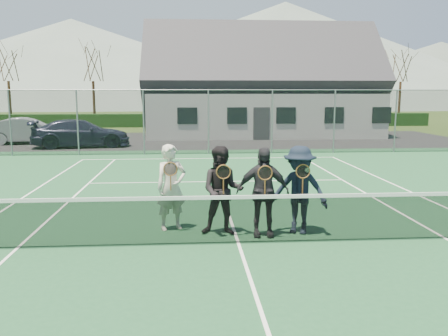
# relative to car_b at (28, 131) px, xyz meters

# --- Properties ---
(ground) EXTENTS (220.00, 220.00, 0.00)m
(ground) POSITION_rel_car_b_xyz_m (10.01, 1.12, -0.74)
(ground) COLOR #2F4418
(ground) RESTS_ON ground
(court_surface) EXTENTS (30.00, 30.00, 0.02)m
(court_surface) POSITION_rel_car_b_xyz_m (10.01, -18.88, -0.73)
(court_surface) COLOR #1C4C2B
(court_surface) RESTS_ON ground
(tarmac_carpark) EXTENTS (40.00, 12.00, 0.01)m
(tarmac_carpark) POSITION_rel_car_b_xyz_m (6.01, 1.12, -0.73)
(tarmac_carpark) COLOR black
(tarmac_carpark) RESTS_ON ground
(hedge_row) EXTENTS (40.00, 1.20, 1.10)m
(hedge_row) POSITION_rel_car_b_xyz_m (10.01, 13.12, -0.19)
(hedge_row) COLOR black
(hedge_row) RESTS_ON ground
(hill_west) EXTENTS (110.00, 110.00, 18.00)m
(hill_west) POSITION_rel_car_b_xyz_m (-14.99, 76.12, 8.26)
(hill_west) COLOR slate
(hill_west) RESTS_ON ground
(hill_centre) EXTENTS (120.00, 120.00, 22.00)m
(hill_centre) POSITION_rel_car_b_xyz_m (30.01, 76.12, 10.26)
(hill_centre) COLOR slate
(hill_centre) RESTS_ON ground
(hill_east) EXTENTS (90.00, 90.00, 14.00)m
(hill_east) POSITION_rel_car_b_xyz_m (65.01, 76.12, 6.26)
(hill_east) COLOR #506055
(hill_east) RESTS_ON ground
(car_b) EXTENTS (4.66, 2.26, 1.47)m
(car_b) POSITION_rel_car_b_xyz_m (0.00, 0.00, 0.00)
(car_b) COLOR #97999F
(car_b) RESTS_ON ground
(car_c) EXTENTS (5.33, 2.85, 1.47)m
(car_c) POSITION_rel_car_b_xyz_m (3.37, -1.96, -0.00)
(car_c) COLOR black
(car_c) RESTS_ON ground
(court_markings) EXTENTS (11.03, 23.83, 0.01)m
(court_markings) POSITION_rel_car_b_xyz_m (10.01, -18.88, -0.71)
(court_markings) COLOR white
(court_markings) RESTS_ON court_surface
(tennis_net) EXTENTS (11.68, 0.08, 1.10)m
(tennis_net) POSITION_rel_car_b_xyz_m (10.01, -18.88, -0.20)
(tennis_net) COLOR slate
(tennis_net) RESTS_ON ground
(perimeter_fence) EXTENTS (30.07, 0.07, 3.02)m
(perimeter_fence) POSITION_rel_car_b_xyz_m (10.01, -5.38, 0.79)
(perimeter_fence) COLOR slate
(perimeter_fence) RESTS_ON ground
(clubhouse) EXTENTS (15.60, 8.20, 7.70)m
(clubhouse) POSITION_rel_car_b_xyz_m (14.01, 5.11, 3.25)
(clubhouse) COLOR silver
(clubhouse) RESTS_ON ground
(tree_a) EXTENTS (3.20, 3.20, 7.77)m
(tree_a) POSITION_rel_car_b_xyz_m (-5.99, 14.12, 5.06)
(tree_a) COLOR #342112
(tree_a) RESTS_ON ground
(tree_b) EXTENTS (3.20, 3.20, 7.77)m
(tree_b) POSITION_rel_car_b_xyz_m (1.01, 14.12, 5.06)
(tree_b) COLOR #321D12
(tree_b) RESTS_ON ground
(tree_c) EXTENTS (3.20, 3.20, 7.77)m
(tree_c) POSITION_rel_car_b_xyz_m (12.01, 14.12, 5.06)
(tree_c) COLOR #352013
(tree_c) RESTS_ON ground
(tree_d) EXTENTS (3.20, 3.20, 7.77)m
(tree_d) POSITION_rel_car_b_xyz_m (22.01, 14.12, 5.06)
(tree_d) COLOR #341E13
(tree_d) RESTS_ON ground
(tree_e) EXTENTS (3.20, 3.20, 7.77)m
(tree_e) POSITION_rel_car_b_xyz_m (28.01, 14.12, 5.06)
(tree_e) COLOR #372014
(tree_e) RESTS_ON ground
(player_a) EXTENTS (0.77, 0.65, 1.80)m
(player_a) POSITION_rel_car_b_xyz_m (8.71, -17.79, 0.19)
(player_a) COLOR beige
(player_a) RESTS_ON court_surface
(player_b) EXTENTS (0.96, 0.80, 1.80)m
(player_b) POSITION_rel_car_b_xyz_m (9.75, -18.22, 0.18)
(player_b) COLOR black
(player_b) RESTS_ON court_surface
(player_c) EXTENTS (1.08, 0.54, 1.80)m
(player_c) POSITION_rel_car_b_xyz_m (10.54, -18.40, 0.18)
(player_c) COLOR #232328
(player_c) RESTS_ON court_surface
(player_d) EXTENTS (1.34, 1.09, 1.80)m
(player_d) POSITION_rel_car_b_xyz_m (11.31, -18.27, 0.18)
(player_d) COLOR black
(player_d) RESTS_ON court_surface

